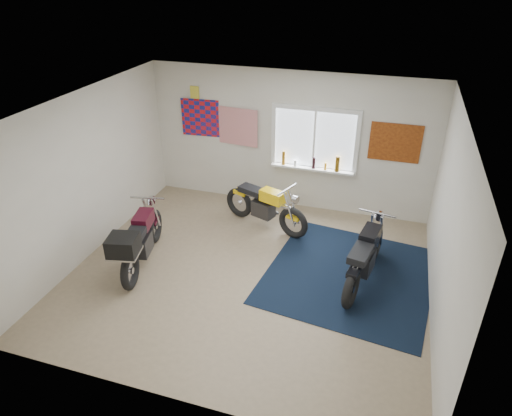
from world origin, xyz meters
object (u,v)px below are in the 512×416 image
(navy_rug, at_px, (349,275))
(black_chrome_bike, at_px, (365,258))
(maroon_tourer, at_px, (139,241))
(yellow_triumph, at_px, (265,207))

(navy_rug, bearing_deg, black_chrome_bike, -16.55)
(navy_rug, xyz_separation_m, maroon_tourer, (-3.26, -0.78, 0.50))
(yellow_triumph, bearing_deg, maroon_tourer, -109.53)
(black_chrome_bike, xyz_separation_m, maroon_tourer, (-3.46, -0.72, 0.07))
(navy_rug, bearing_deg, yellow_triumph, 147.96)
(navy_rug, distance_m, maroon_tourer, 3.39)
(yellow_triumph, distance_m, maroon_tourer, 2.42)
(maroon_tourer, bearing_deg, navy_rug, -88.81)
(yellow_triumph, relative_size, maroon_tourer, 0.93)
(navy_rug, relative_size, yellow_triumph, 1.47)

